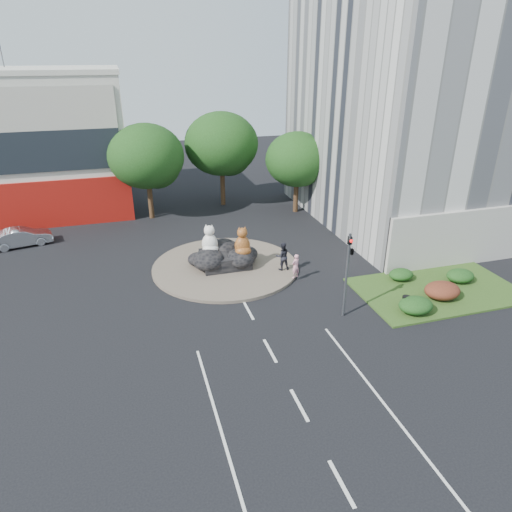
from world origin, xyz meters
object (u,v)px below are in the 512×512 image
at_px(cat_tabby, 242,241).
at_px(kitten_calico, 209,267).
at_px(parked_car, 22,237).
at_px(kitten_white, 249,262).
at_px(pedestrian_dark, 282,256).
at_px(cat_white, 210,239).
at_px(litter_bin, 406,302).
at_px(pedestrian_pink, 296,266).

distance_m(cat_tabby, kitten_calico, 2.82).
distance_m(kitten_calico, parked_car, 15.62).
xyz_separation_m(kitten_calico, kitten_white, (2.79, -0.00, -0.05)).
height_order(kitten_white, pedestrian_dark, pedestrian_dark).
bearing_deg(cat_tabby, pedestrian_dark, -27.80).
distance_m(cat_white, litter_bin, 13.17).
xyz_separation_m(pedestrian_dark, parked_car, (-17.61, 9.95, -0.46)).
bearing_deg(kitten_white, litter_bin, -66.73).
xyz_separation_m(cat_tabby, parked_car, (-15.15, 8.76, -1.40)).
bearing_deg(pedestrian_pink, pedestrian_dark, -97.84).
xyz_separation_m(cat_white, kitten_calico, (-0.33, -1.10, -1.53)).
bearing_deg(kitten_calico, pedestrian_pink, 4.48).
relative_size(kitten_white, litter_bin, 0.90).
bearing_deg(pedestrian_dark, cat_white, -21.71).
bearing_deg(cat_tabby, kitten_white, -30.83).
xyz_separation_m(kitten_calico, parked_car, (-12.78, 8.98, 0.10)).
bearing_deg(cat_tabby, litter_bin, -48.20).
distance_m(kitten_calico, pedestrian_dark, 4.96).
bearing_deg(pedestrian_dark, litter_bin, 130.31).
distance_m(kitten_white, parked_car, 17.98).
relative_size(kitten_calico, pedestrian_pink, 0.50).
distance_m(kitten_calico, kitten_white, 2.79).
xyz_separation_m(kitten_white, parked_car, (-15.57, 8.99, 0.15)).
height_order(kitten_white, parked_car, parked_car).
distance_m(kitten_white, pedestrian_dark, 2.34).
relative_size(cat_white, cat_tabby, 1.03).
xyz_separation_m(cat_tabby, kitten_white, (0.41, -0.23, -1.56)).
height_order(parked_car, litter_bin, parked_car).
bearing_deg(cat_white, pedestrian_pink, -9.27).
distance_m(cat_white, kitten_white, 3.13).
distance_m(pedestrian_pink, pedestrian_dark, 1.46).
relative_size(cat_tabby, pedestrian_dark, 1.04).
distance_m(cat_white, pedestrian_pink, 6.11).
bearing_deg(kitten_white, parked_car, 130.15).
height_order(pedestrian_pink, parked_car, pedestrian_pink).
relative_size(kitten_calico, kitten_white, 1.15).
bearing_deg(pedestrian_dark, cat_tabby, -22.86).
bearing_deg(cat_white, pedestrian_dark, 1.23).
bearing_deg(kitten_white, pedestrian_dark, -44.94).
bearing_deg(kitten_calico, pedestrian_dark, 17.40).
distance_m(kitten_white, pedestrian_pink, 3.43).
distance_m(cat_tabby, litter_bin, 11.10).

